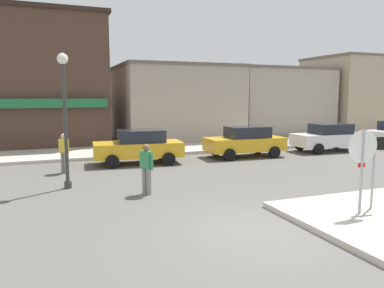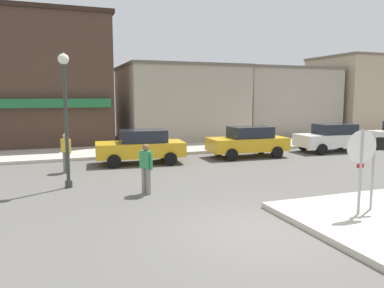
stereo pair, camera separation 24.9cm
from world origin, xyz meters
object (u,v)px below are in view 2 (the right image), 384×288
at_px(stop_sign, 361,161).
at_px(parked_car_second, 248,141).
at_px(pedestrian_crossing_far, 146,167).
at_px(one_way_sign, 373,165).
at_px(lamp_post, 65,101).
at_px(pedestrian_crossing_near, 66,151).
at_px(parked_car_third, 333,137).
at_px(parked_car_nearest, 141,146).

relative_size(stop_sign, parked_car_second, 0.57).
distance_m(stop_sign, pedestrian_crossing_far, 6.22).
height_order(one_way_sign, lamp_post, lamp_post).
height_order(lamp_post, pedestrian_crossing_near, lamp_post).
bearing_deg(pedestrian_crossing_far, lamp_post, 143.07).
bearing_deg(parked_car_second, parked_car_third, -0.05).
height_order(lamp_post, pedestrian_crossing_far, lamp_post).
distance_m(stop_sign, parked_car_nearest, 10.31).
relative_size(one_way_sign, lamp_post, 0.46).
bearing_deg(pedestrian_crossing_near, stop_sign, -52.43).
bearing_deg(parked_car_nearest, pedestrian_crossing_far, -100.68).
bearing_deg(pedestrian_crossing_near, pedestrian_crossing_far, -62.70).
xyz_separation_m(parked_car_second, pedestrian_crossing_near, (-8.83, -0.92, 0.06)).
relative_size(parked_car_third, pedestrian_crossing_far, 2.54).
height_order(lamp_post, parked_car_third, lamp_post).
distance_m(one_way_sign, pedestrian_crossing_far, 6.53).
distance_m(stop_sign, parked_car_second, 9.91).
height_order(stop_sign, parked_car_nearest, stop_sign).
bearing_deg(lamp_post, pedestrian_crossing_far, -36.93).
bearing_deg(parked_car_nearest, one_way_sign, -66.89).
bearing_deg(parked_car_third, one_way_sign, -125.82).
xyz_separation_m(lamp_post, parked_car_third, (14.17, 3.61, -2.15)).
distance_m(parked_car_nearest, pedestrian_crossing_near, 3.44).
relative_size(parked_car_nearest, pedestrian_crossing_far, 2.57).
distance_m(stop_sign, one_way_sign, 0.69).
bearing_deg(pedestrian_crossing_far, pedestrian_crossing_near, 117.30).
xyz_separation_m(parked_car_third, pedestrian_crossing_near, (-14.16, -0.92, 0.06)).
bearing_deg(parked_car_second, one_way_sign, -98.92).
bearing_deg(lamp_post, parked_car_second, 22.24).
bearing_deg(lamp_post, pedestrian_crossing_near, 89.63).
xyz_separation_m(one_way_sign, lamp_post, (-7.37, 5.82, 1.63)).
distance_m(one_way_sign, parked_car_nearest, 10.32).
xyz_separation_m(lamp_post, pedestrian_crossing_near, (0.02, 2.70, -2.09)).
bearing_deg(parked_car_second, pedestrian_crossing_near, -174.04).
distance_m(parked_car_second, pedestrian_crossing_near, 8.88).
relative_size(lamp_post, parked_car_nearest, 1.10).
bearing_deg(pedestrian_crossing_far, parked_car_third, 24.23).
xyz_separation_m(one_way_sign, pedestrian_crossing_near, (-7.35, 8.51, -0.46)).
xyz_separation_m(one_way_sign, parked_car_second, (1.48, 9.44, -0.52)).
height_order(parked_car_nearest, pedestrian_crossing_near, pedestrian_crossing_near).
bearing_deg(stop_sign, one_way_sign, 19.33).
xyz_separation_m(parked_car_second, parked_car_third, (5.32, -0.00, 0.00)).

